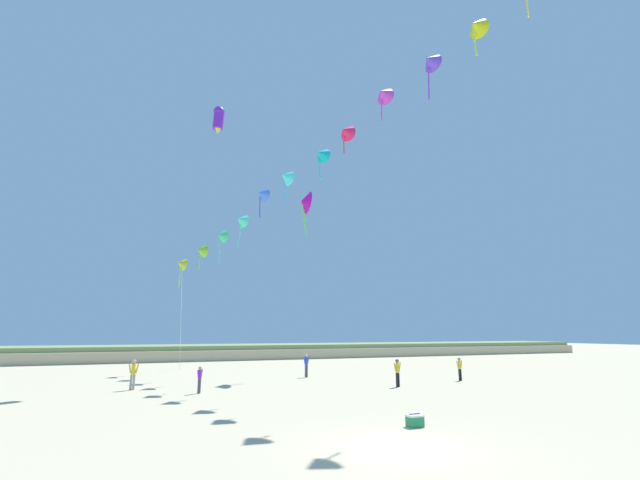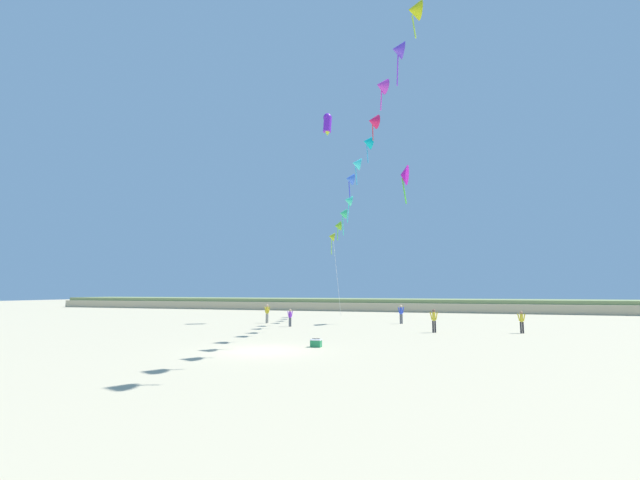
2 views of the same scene
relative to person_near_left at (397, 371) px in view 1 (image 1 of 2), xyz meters
The scene contains 11 objects.
ground_plane 14.76m from the person_near_left, 121.97° to the right, with size 240.00×240.00×0.00m, color #C1B28E.
dune_ridge 35.35m from the person_near_left, 102.74° to the left, with size 120.00×11.30×1.76m.
person_near_left is the anchor object (origin of this frame).
person_near_right 8.37m from the person_near_left, 113.68° to the left, with size 0.58×0.36×1.74m.
person_mid_center 6.20m from the person_near_left, 13.17° to the left, with size 0.56×0.22×1.58m.
person_far_left 12.11m from the person_near_left, behind, with size 0.39×0.44×1.48m.
person_far_right 16.22m from the person_near_left, 163.41° to the left, with size 0.62×0.24×1.76m.
kite_banner_string 15.20m from the person_near_left, 169.13° to the left, with size 15.64×32.67×21.48m.
large_kite_low_lead 24.10m from the person_near_left, 140.76° to the left, with size 1.27×1.24×2.45m.
large_kite_mid_trail 16.71m from the person_near_left, 107.79° to the left, with size 0.98×2.06×3.98m.
beach_cooler 11.76m from the person_near_left, 118.96° to the right, with size 0.58×0.41×0.46m.
Camera 1 is at (-7.27, -11.90, 3.36)m, focal length 24.00 mm.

